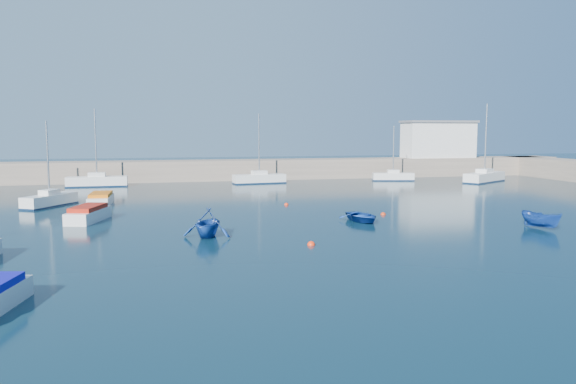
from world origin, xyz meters
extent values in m
plane|color=#0B2533|center=(0.00, 0.00, 0.00)|extent=(220.00, 220.00, 0.00)
cube|color=gray|center=(0.00, 46.00, 1.30)|extent=(96.00, 4.50, 2.60)
cube|color=silver|center=(30.00, 46.00, 5.10)|extent=(10.00, 4.00, 5.00)
cube|color=silver|center=(-18.52, 23.18, 0.52)|extent=(4.10, 5.47, 1.03)
cylinder|color=#B7BABC|center=(-18.52, 23.18, 4.17)|extent=(0.15, 0.15, 6.27)
cube|color=silver|center=(-16.33, 40.32, 0.59)|extent=(6.80, 1.93, 1.18)
cylinder|color=#B7BABC|center=(-16.33, 40.32, 5.08)|extent=(0.17, 0.17, 7.81)
cube|color=silver|center=(2.74, 39.90, 0.57)|extent=(6.60, 2.54, 1.13)
cylinder|color=#B7BABC|center=(2.74, 39.90, 4.83)|extent=(0.17, 0.17, 7.40)
cube|color=silver|center=(20.35, 39.67, 0.51)|extent=(5.48, 2.62, 1.02)
cylinder|color=#B7BABC|center=(20.35, 39.67, 4.05)|extent=(0.15, 0.15, 6.07)
cube|color=silver|center=(30.86, 35.28, 0.60)|extent=(7.42, 5.81, 1.20)
cylinder|color=#B7BABC|center=(30.86, 35.28, 5.50)|extent=(0.17, 0.17, 8.60)
cube|color=silver|center=(-14.36, 14.12, 0.42)|extent=(2.89, 4.94, 0.83)
cube|color=#A1190B|center=(-14.36, 14.12, 0.99)|extent=(2.48, 3.80, 0.31)
cube|color=silver|center=(-14.39, 23.81, 0.37)|extent=(1.92, 5.03, 0.75)
cube|color=#CF610B|center=(-14.39, 23.81, 0.89)|extent=(1.79, 3.79, 0.28)
imported|color=navy|center=(4.77, 9.54, 0.37)|extent=(2.98, 3.84, 0.73)
imported|color=navy|center=(-6.53, 6.11, 0.89)|extent=(3.88, 4.15, 1.77)
imported|color=navy|center=(15.40, 4.16, 0.58)|extent=(1.92, 3.18, 1.15)
sphere|color=red|center=(-1.00, 2.34, 0.00)|extent=(0.46, 0.46, 0.46)
sphere|color=red|center=(7.51, 12.20, 0.00)|extent=(0.40, 0.40, 0.40)
sphere|color=red|center=(16.79, 6.80, 0.00)|extent=(0.50, 0.50, 0.50)
sphere|color=red|center=(1.50, 19.53, 0.00)|extent=(0.38, 0.38, 0.38)
camera|label=1|loc=(-9.41, -27.96, 6.50)|focal=35.00mm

